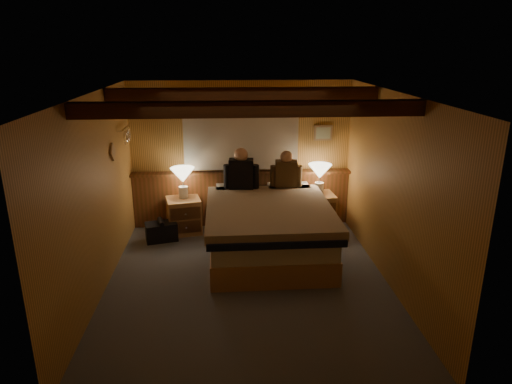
{
  "coord_description": "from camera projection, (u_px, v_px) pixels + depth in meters",
  "views": [
    {
      "loc": [
        -0.25,
        -5.24,
        2.93
      ],
      "look_at": [
        0.13,
        0.4,
        1.1
      ],
      "focal_mm": 32.0,
      "sensor_mm": 36.0,
      "label": 1
    }
  ],
  "objects": [
    {
      "name": "wall_right",
      "position": [
        392.0,
        191.0,
        5.64
      ],
      "size": [
        0.0,
        4.2,
        4.2
      ],
      "primitive_type": "plane",
      "rotation": [
        1.57,
        0.0,
        -1.57
      ],
      "color": "gold",
      "rests_on": "floor"
    },
    {
      "name": "floor",
      "position": [
        248.0,
        282.0,
        5.89
      ],
      "size": [
        4.2,
        4.2,
        0.0
      ],
      "primitive_type": "plane",
      "color": "#4B505A",
      "rests_on": "ground"
    },
    {
      "name": "person_left",
      "position": [
        241.0,
        172.0,
        7.13
      ],
      "size": [
        0.56,
        0.25,
        0.68
      ],
      "rotation": [
        0.0,
        0.0,
        -0.08
      ],
      "color": "black",
      "rests_on": "bed"
    },
    {
      "name": "person_right",
      "position": [
        286.0,
        172.0,
        7.23
      ],
      "size": [
        0.5,
        0.23,
        0.61
      ],
      "rotation": [
        0.0,
        0.0,
        -0.09
      ],
      "color": "#4D381E",
      "rests_on": "bed"
    },
    {
      "name": "wall_back",
      "position": [
        241.0,
        155.0,
        7.52
      ],
      "size": [
        3.6,
        0.0,
        3.6
      ],
      "primitive_type": "plane",
      "rotation": [
        1.57,
        0.0,
        0.0
      ],
      "color": "gold",
      "rests_on": "floor"
    },
    {
      "name": "wainscot",
      "position": [
        242.0,
        197.0,
        7.68
      ],
      "size": [
        3.6,
        0.23,
        0.94
      ],
      "color": "brown",
      "rests_on": "wall_back"
    },
    {
      "name": "lamp_right",
      "position": [
        320.0,
        173.0,
        7.34
      ],
      "size": [
        0.38,
        0.38,
        0.49
      ],
      "color": "white",
      "rests_on": "nightstand_right"
    },
    {
      "name": "wall_left",
      "position": [
        96.0,
        198.0,
        5.41
      ],
      "size": [
        0.0,
        4.2,
        4.2
      ],
      "primitive_type": "plane",
      "rotation": [
        1.57,
        0.0,
        1.57
      ],
      "color": "gold",
      "rests_on": "floor"
    },
    {
      "name": "curtain_window",
      "position": [
        241.0,
        136.0,
        7.35
      ],
      "size": [
        2.18,
        0.09,
        1.11
      ],
      "color": "#4B2412",
      "rests_on": "wall_back"
    },
    {
      "name": "framed_print",
      "position": [
        323.0,
        133.0,
        7.47
      ],
      "size": [
        0.3,
        0.04,
        0.25
      ],
      "color": "#A57E52",
      "rests_on": "wall_back"
    },
    {
      "name": "wall_front",
      "position": [
        260.0,
        279.0,
        3.53
      ],
      "size": [
        3.6,
        0.0,
        3.6
      ],
      "primitive_type": "plane",
      "rotation": [
        -1.57,
        0.0,
        0.0
      ],
      "color": "gold",
      "rests_on": "floor"
    },
    {
      "name": "coat_rail",
      "position": [
        126.0,
        134.0,
        6.77
      ],
      "size": [
        0.05,
        0.55,
        0.24
      ],
      "color": "silver",
      "rests_on": "wall_left"
    },
    {
      "name": "duffel_bag",
      "position": [
        161.0,
        231.0,
        7.13
      ],
      "size": [
        0.54,
        0.4,
        0.34
      ],
      "rotation": [
        0.0,
        0.0,
        0.25
      ],
      "color": "black",
      "rests_on": "floor"
    },
    {
      "name": "nightstand_right",
      "position": [
        316.0,
        212.0,
        7.51
      ],
      "size": [
        0.59,
        0.54,
        0.61
      ],
      "rotation": [
        0.0,
        0.0,
        0.08
      ],
      "color": "#AA7A48",
      "rests_on": "floor"
    },
    {
      "name": "nightstand_left",
      "position": [
        184.0,
        216.0,
        7.4
      ],
      "size": [
        0.61,
        0.57,
        0.58
      ],
      "rotation": [
        0.0,
        0.0,
        0.21
      ],
      "color": "#AA7A48",
      "rests_on": "floor"
    },
    {
      "name": "lamp_left",
      "position": [
        183.0,
        177.0,
        7.25
      ],
      "size": [
        0.38,
        0.38,
        0.5
      ],
      "color": "white",
      "rests_on": "nightstand_left"
    },
    {
      "name": "ceiling_beams",
      "position": [
        246.0,
        100.0,
        5.32
      ],
      "size": [
        3.6,
        1.65,
        0.16
      ],
      "color": "#4B2412",
      "rests_on": "ceiling"
    },
    {
      "name": "ceiling",
      "position": [
        247.0,
        94.0,
        5.15
      ],
      "size": [
        4.2,
        4.2,
        0.0
      ],
      "primitive_type": "plane",
      "rotation": [
        3.14,
        0.0,
        0.0
      ],
      "color": "#C5824A",
      "rests_on": "wall_back"
    },
    {
      "name": "bed",
      "position": [
        268.0,
        228.0,
        6.61
      ],
      "size": [
        1.77,
        2.27,
        0.77
      ],
      "rotation": [
        0.0,
        0.0,
        0.01
      ],
      "color": "#AA7A48",
      "rests_on": "floor"
    }
  ]
}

